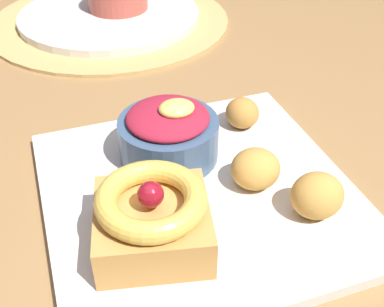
% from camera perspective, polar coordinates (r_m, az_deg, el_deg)
% --- Properties ---
extents(dining_table, '(1.43, 0.99, 0.73)m').
position_cam_1_polar(dining_table, '(0.64, -7.87, -2.18)').
color(dining_table, olive).
rests_on(dining_table, ground_plane).
extents(woven_placemat, '(0.39, 0.39, 0.00)m').
position_cam_1_polar(woven_placemat, '(0.85, -9.61, 15.23)').
color(woven_placemat, tan).
rests_on(woven_placemat, dining_table).
extents(front_plate, '(0.28, 0.28, 0.01)m').
position_cam_1_polar(front_plate, '(0.46, 0.83, -4.79)').
color(front_plate, silver).
rests_on(front_plate, dining_table).
extents(cake_slice, '(0.11, 0.11, 0.06)m').
position_cam_1_polar(cake_slice, '(0.39, -4.71, -7.47)').
color(cake_slice, '#C68E47').
rests_on(cake_slice, front_plate).
extents(berry_ramekin, '(0.10, 0.10, 0.07)m').
position_cam_1_polar(berry_ramekin, '(0.48, -2.77, 2.41)').
color(berry_ramekin, '#3D5675').
rests_on(berry_ramekin, front_plate).
extents(fritter_front, '(0.05, 0.04, 0.04)m').
position_cam_1_polar(fritter_front, '(0.45, 7.48, -1.79)').
color(fritter_front, gold).
rests_on(fritter_front, front_plate).
extents(fritter_middle, '(0.05, 0.04, 0.04)m').
position_cam_1_polar(fritter_middle, '(0.43, 14.51, -4.80)').
color(fritter_middle, gold).
rests_on(fritter_middle, front_plate).
extents(fritter_back, '(0.04, 0.04, 0.03)m').
position_cam_1_polar(fritter_back, '(0.53, 5.93, 4.78)').
color(fritter_back, '#BC7F38').
rests_on(fritter_back, front_plate).
extents(back_plate, '(0.30, 0.30, 0.01)m').
position_cam_1_polar(back_plate, '(0.84, -9.67, 15.76)').
color(back_plate, silver).
rests_on(back_plate, woven_placemat).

